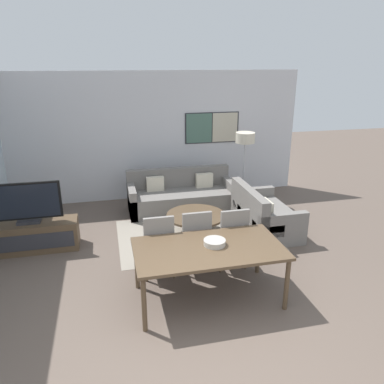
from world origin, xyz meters
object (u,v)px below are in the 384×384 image
object	(u,v)px
sofa_main	(181,196)
dining_chair_right	(232,235)
tv_console	(31,236)
floor_lamp	(245,142)
sofa_side	(262,217)
coffee_table	(196,220)
television	(26,203)
dining_chair_centre	(195,238)
fruit_bowl	(215,242)
dining_chair_left	(158,243)
dining_table	(209,252)

from	to	relation	value
sofa_main	dining_chair_right	bearing A→B (deg)	-84.14
tv_console	floor_lamp	size ratio (longest dim) A/B	0.96
sofa_side	coffee_table	distance (m)	1.24
tv_console	coffee_table	distance (m)	2.78
dining_chair_right	tv_console	bearing A→B (deg)	157.23
television	dining_chair_centre	distance (m)	2.79
sofa_side	dining_chair_centre	bearing A→B (deg)	124.87
fruit_bowl	dining_chair_left	bearing A→B (deg)	134.71
tv_console	dining_chair_centre	xyz separation A→B (m)	(2.48, -1.23, 0.28)
floor_lamp	sofa_main	bearing A→B (deg)	-176.13
television	sofa_side	distance (m)	4.06
sofa_main	dining_chair_left	world-z (taller)	dining_chair_left
tv_console	coffee_table	bearing A→B (deg)	-1.67
sofa_side	fruit_bowl	bearing A→B (deg)	140.55
television	tv_console	bearing A→B (deg)	-90.00
sofa_main	coffee_table	size ratio (longest dim) A/B	2.10
tv_console	coffee_table	world-z (taller)	tv_console
sofa_main	dining_chair_centre	bearing A→B (deg)	-96.79
coffee_table	dining_chair_left	world-z (taller)	dining_chair_left
television	dining_chair_right	world-z (taller)	television
sofa_main	dining_chair_right	size ratio (longest dim) A/B	2.25
tv_console	sofa_side	size ratio (longest dim) A/B	1.01
sofa_main	dining_table	size ratio (longest dim) A/B	1.16
dining_chair_left	dining_chair_centre	world-z (taller)	same
sofa_side	dining_chair_centre	world-z (taller)	dining_chair_centre
television	dining_chair_centre	size ratio (longest dim) A/B	1.11
tv_console	dining_chair_right	distance (m)	3.30
dining_chair_right	floor_lamp	world-z (taller)	floor_lamp
tv_console	dining_chair_right	xyz separation A→B (m)	(3.04, -1.27, 0.28)
sofa_side	floor_lamp	size ratio (longest dim) A/B	0.96
fruit_bowl	dining_chair_centre	bearing A→B (deg)	97.44
sofa_main	dining_table	distance (m)	3.23
tv_console	dining_chair_centre	world-z (taller)	dining_chair_centre
sofa_main	fruit_bowl	size ratio (longest dim) A/B	7.71
dining_chair_left	sofa_side	bearing A→B (deg)	27.96
television	sofa_side	world-z (taller)	television
dining_table	dining_chair_centre	distance (m)	0.75
sofa_side	dining_chair_left	xyz separation A→B (m)	(-2.08, -1.10, 0.25)
tv_console	sofa_side	world-z (taller)	sofa_side
dining_chair_left	dining_chair_centre	bearing A→B (deg)	3.96
sofa_side	fruit_bowl	size ratio (longest dim) A/B	5.22
television	fruit_bowl	bearing A→B (deg)	-36.70
television	floor_lamp	size ratio (longest dim) A/B	0.70
dining_table	dining_chair_left	bearing A→B (deg)	128.54
fruit_bowl	floor_lamp	xyz separation A→B (m)	(1.62, 3.24, 0.56)
coffee_table	dining_chair_right	xyz separation A→B (m)	(0.26, -1.19, 0.22)
dining_table	fruit_bowl	size ratio (longest dim) A/B	6.64
sofa_side	dining_chair_left	bearing A→B (deg)	117.96
coffee_table	sofa_main	bearing A→B (deg)	90.00
dining_chair_right	dining_chair_left	bearing A→B (deg)	179.86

